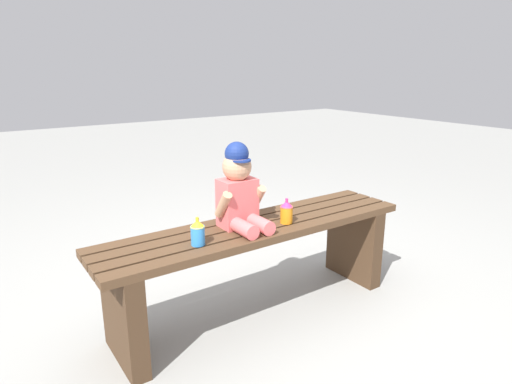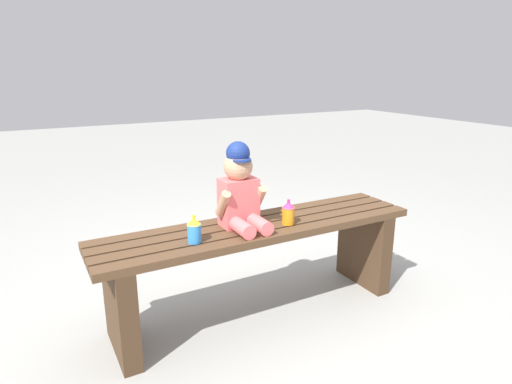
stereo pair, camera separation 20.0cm
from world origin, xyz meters
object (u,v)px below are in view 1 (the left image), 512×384
at_px(child_figure, 239,191).
at_px(sippy_cup_right, 287,211).
at_px(park_bench, 258,254).
at_px(sippy_cup_left, 198,232).

relative_size(child_figure, sippy_cup_right, 3.26).
xyz_separation_m(child_figure, sippy_cup_right, (0.21, -0.09, -0.12)).
bearing_deg(child_figure, sippy_cup_right, -21.78).
height_order(park_bench, sippy_cup_left, sippy_cup_left).
distance_m(park_bench, child_figure, 0.35).
bearing_deg(child_figure, sippy_cup_left, -162.07).
relative_size(sippy_cup_left, sippy_cup_right, 1.00).
height_order(sippy_cup_left, sippy_cup_right, same).
xyz_separation_m(child_figure, sippy_cup_left, (-0.27, -0.09, -0.12)).
bearing_deg(park_bench, child_figure, 168.25).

